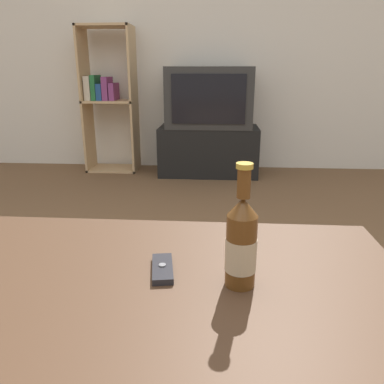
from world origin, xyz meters
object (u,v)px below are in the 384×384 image
beer_bottle (241,243)px  cell_phone (162,268)px  television (209,97)px  bookshelf (107,98)px  tv_stand (208,150)px

beer_bottle → cell_phone: beer_bottle is taller
beer_bottle → cell_phone: size_ratio=2.09×
television → bookshelf: (-0.94, 0.09, -0.01)m
tv_stand → beer_bottle: bearing=-87.1°
television → beer_bottle: bearing=-87.1°
tv_stand → television: (0.00, -0.00, 0.48)m
tv_stand → bookshelf: 1.05m
tv_stand → cell_phone: (-0.03, -2.68, 0.29)m
bookshelf → cell_phone: bookshelf is taller
tv_stand → bookshelf: bearing=175.0°
television → cell_phone: (-0.03, -2.68, -0.19)m
bookshelf → beer_bottle: bookshelf is taller
tv_stand → television: size_ratio=1.19×
bookshelf → cell_phone: (0.91, -2.76, -0.18)m
beer_bottle → television: bearing=92.9°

